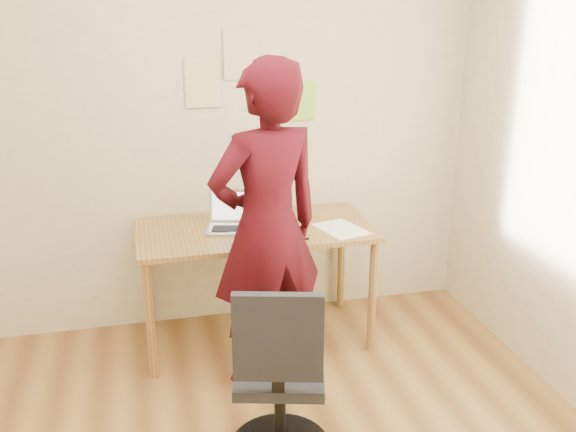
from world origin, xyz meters
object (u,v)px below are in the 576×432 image
object	(u,v)px
desk	(255,241)
office_chair	(280,386)
phone	(300,236)
person	(267,229)
laptop	(232,220)

from	to	relation	value
desk	office_chair	world-z (taller)	office_chair
phone	desk	bearing A→B (deg)	129.45
person	laptop	bearing A→B (deg)	-94.71
person	desk	bearing A→B (deg)	-109.81
desk	laptop	distance (m)	0.19
laptop	person	distance (m)	0.51
desk	phone	distance (m)	0.32
laptop	office_chair	distance (m)	1.22
office_chair	person	world-z (taller)	person
phone	person	size ratio (longest dim) A/B	0.07
desk	phone	bearing A→B (deg)	-42.82
laptop	person	world-z (taller)	person
desk	office_chair	size ratio (longest dim) A/B	1.54
office_chair	phone	bearing A→B (deg)	84.89
desk	person	xyz separation A→B (m)	(-0.02, -0.45, 0.24)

